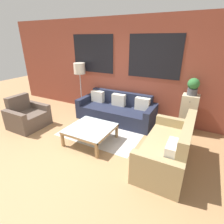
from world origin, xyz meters
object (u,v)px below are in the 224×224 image
armchair_corner (27,117)px  settee_vintage (168,150)px  floor_lamp (80,71)px  drawer_cabinet (188,114)px  couch_dark (116,111)px  coffee_table (90,129)px  potted_plant (193,86)px

armchair_corner → settee_vintage: bearing=3.2°
floor_lamp → drawer_cabinet: (3.29, 0.07, -0.82)m
settee_vintage → floor_lamp: (-3.14, 1.48, 1.00)m
settee_vintage → floor_lamp: floor_lamp is taller
couch_dark → floor_lamp: size_ratio=1.45×
floor_lamp → drawer_cabinet: 3.39m
coffee_table → floor_lamp: floor_lamp is taller
armchair_corner → drawer_cabinet: size_ratio=0.91×
coffee_table → drawer_cabinet: bearing=40.3°
armchair_corner → floor_lamp: 2.05m
armchair_corner → potted_plant: potted_plant is taller
drawer_cabinet → potted_plant: bearing=90.0°
settee_vintage → potted_plant: 1.79m
drawer_cabinet → couch_dark: bearing=-173.0°
armchair_corner → floor_lamp: (0.55, 1.68, 1.03)m
settee_vintage → potted_plant: size_ratio=4.14×
couch_dark → potted_plant: 2.13m
couch_dark → drawer_cabinet: drawer_cabinet is taller
couch_dark → coffee_table: 1.36m
floor_lamp → drawer_cabinet: floor_lamp is taller
couch_dark → potted_plant: size_ratio=5.46×
couch_dark → drawer_cabinet: 1.93m
floor_lamp → settee_vintage: bearing=-25.2°
settee_vintage → coffee_table: size_ratio=1.75×
coffee_table → drawer_cabinet: drawer_cabinet is taller
couch_dark → armchair_corner: armchair_corner is taller
drawer_cabinet → potted_plant: size_ratio=2.39×
settee_vintage → couch_dark: bearing=143.3°
settee_vintage → floor_lamp: size_ratio=1.10×
coffee_table → drawer_cabinet: size_ratio=0.99×
couch_dark → settee_vintage: 2.19m
settee_vintage → floor_lamp: 3.61m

